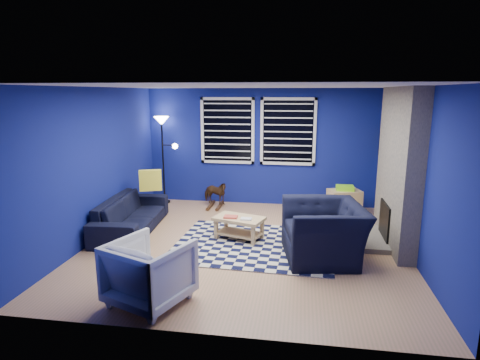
# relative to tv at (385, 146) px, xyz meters

# --- Properties ---
(floor) EXTENTS (5.00, 5.00, 0.00)m
(floor) POSITION_rel_tv_xyz_m (-2.45, -2.00, -1.40)
(floor) COLOR tan
(floor) RESTS_ON ground
(ceiling) EXTENTS (5.00, 5.00, 0.00)m
(ceiling) POSITION_rel_tv_xyz_m (-2.45, -2.00, 1.10)
(ceiling) COLOR white
(ceiling) RESTS_ON wall_back
(wall_back) EXTENTS (5.00, 0.00, 5.00)m
(wall_back) POSITION_rel_tv_xyz_m (-2.45, 0.50, -0.15)
(wall_back) COLOR navy
(wall_back) RESTS_ON floor
(wall_left) EXTENTS (0.00, 5.00, 5.00)m
(wall_left) POSITION_rel_tv_xyz_m (-4.95, -2.00, -0.15)
(wall_left) COLOR navy
(wall_left) RESTS_ON floor
(wall_right) EXTENTS (0.00, 5.00, 5.00)m
(wall_right) POSITION_rel_tv_xyz_m (0.05, -2.00, -0.15)
(wall_right) COLOR navy
(wall_right) RESTS_ON floor
(fireplace) EXTENTS (0.65, 2.00, 2.50)m
(fireplace) POSITION_rel_tv_xyz_m (-0.09, -1.50, -0.20)
(fireplace) COLOR gray
(fireplace) RESTS_ON floor
(window_left) EXTENTS (1.17, 0.06, 1.42)m
(window_left) POSITION_rel_tv_xyz_m (-3.20, 0.46, 0.20)
(window_left) COLOR black
(window_left) RESTS_ON wall_back
(window_right) EXTENTS (1.17, 0.06, 1.42)m
(window_right) POSITION_rel_tv_xyz_m (-1.90, 0.46, 0.20)
(window_right) COLOR black
(window_right) RESTS_ON wall_back
(tv) EXTENTS (0.07, 1.00, 0.58)m
(tv) POSITION_rel_tv_xyz_m (0.00, 0.00, 0.00)
(tv) COLOR black
(tv) RESTS_ON wall_right
(rug) EXTENTS (2.60, 2.12, 0.02)m
(rug) POSITION_rel_tv_xyz_m (-2.31, -1.99, -1.39)
(rug) COLOR black
(rug) RESTS_ON floor
(sofa) EXTENTS (2.10, 0.95, 0.60)m
(sofa) POSITION_rel_tv_xyz_m (-4.55, -1.63, -1.10)
(sofa) COLOR black
(sofa) RESTS_ON floor
(armchair_big) EXTENTS (1.43, 1.30, 0.82)m
(armchair_big) POSITION_rel_tv_xyz_m (-1.24, -2.33, -0.99)
(armchair_big) COLOR black
(armchair_big) RESTS_ON floor
(armchair_bent) EXTENTS (1.07, 1.08, 0.76)m
(armchair_bent) POSITION_rel_tv_xyz_m (-3.29, -3.97, -1.02)
(armchair_bent) COLOR gray
(armchair_bent) RESTS_ON floor
(rocking_horse) EXTENTS (0.44, 0.65, 0.50)m
(rocking_horse) POSITION_rel_tv_xyz_m (-3.39, 0.04, -1.08)
(rocking_horse) COLOR #472A16
(rocking_horse) RESTS_ON floor
(coffee_table) EXTENTS (0.91, 0.69, 0.41)m
(coffee_table) POSITION_rel_tv_xyz_m (-2.59, -1.78, -1.12)
(coffee_table) COLOR tan
(coffee_table) RESTS_ON rug
(cabinet) EXTENTS (0.71, 0.57, 0.60)m
(cabinet) POSITION_rel_tv_xyz_m (-0.72, -0.10, -1.13)
(cabinet) COLOR tan
(cabinet) RESTS_ON floor
(floor_lamp) EXTENTS (0.52, 0.32, 1.91)m
(floor_lamp) POSITION_rel_tv_xyz_m (-4.57, 0.25, 0.16)
(floor_lamp) COLOR black
(floor_lamp) RESTS_ON floor
(throw_pillow) EXTENTS (0.43, 0.26, 0.39)m
(throw_pillow) POSITION_rel_tv_xyz_m (-4.40, -1.04, -0.61)
(throw_pillow) COLOR yellow
(throw_pillow) RESTS_ON sofa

